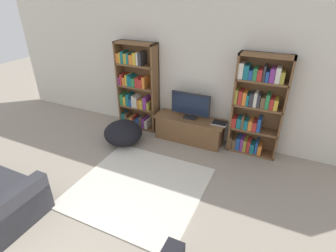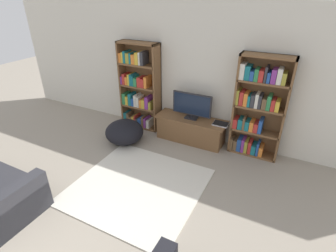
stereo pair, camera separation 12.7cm
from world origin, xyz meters
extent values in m
cube|color=silver|center=(0.00, 4.23, 1.30)|extent=(8.80, 0.06, 2.60)
cube|color=brown|center=(-1.51, 4.03, 0.91)|extent=(0.04, 0.30, 1.83)
cube|color=brown|center=(-0.69, 4.03, 0.91)|extent=(0.04, 0.30, 1.83)
cube|color=brown|center=(-1.10, 4.16, 0.91)|extent=(0.86, 0.04, 1.83)
cube|color=brown|center=(-1.10, 4.03, 1.81)|extent=(0.86, 0.30, 0.04)
cube|color=brown|center=(-1.10, 4.03, 0.02)|extent=(0.83, 0.30, 0.04)
cube|color=#196B75|center=(-1.46, 4.02, 0.16)|extent=(0.07, 0.24, 0.25)
cube|color=brown|center=(-1.39, 4.02, 0.16)|extent=(0.06, 0.24, 0.25)
cube|color=brown|center=(-1.32, 4.02, 0.12)|extent=(0.07, 0.24, 0.17)
cube|color=gold|center=(-1.26, 4.02, 0.13)|extent=(0.05, 0.24, 0.19)
cube|color=#B72D28|center=(-1.21, 4.02, 0.15)|extent=(0.04, 0.24, 0.22)
cube|color=#333338|center=(-1.16, 4.02, 0.12)|extent=(0.04, 0.24, 0.17)
cube|color=#234C99|center=(-1.08, 4.02, 0.13)|extent=(0.08, 0.24, 0.18)
cube|color=brown|center=(-1.01, 4.02, 0.16)|extent=(0.05, 0.24, 0.24)
cube|color=#7F338C|center=(-0.95, 4.02, 0.14)|extent=(0.06, 0.24, 0.22)
cube|color=silver|center=(-0.88, 4.02, 0.13)|extent=(0.06, 0.24, 0.18)
cube|color=brown|center=(-1.10, 4.03, 0.48)|extent=(0.83, 0.30, 0.04)
cube|color=#2D7F47|center=(-1.46, 4.02, 0.61)|extent=(0.08, 0.24, 0.24)
cube|color=gold|center=(-1.38, 4.02, 0.59)|extent=(0.07, 0.24, 0.19)
cube|color=#196B75|center=(-1.30, 4.02, 0.62)|extent=(0.07, 0.24, 0.26)
cube|color=#234C99|center=(-1.23, 4.02, 0.58)|extent=(0.06, 0.24, 0.16)
cube|color=silver|center=(-1.17, 4.02, 0.62)|extent=(0.05, 0.24, 0.25)
cube|color=silver|center=(-1.11, 4.02, 0.61)|extent=(0.07, 0.24, 0.22)
cube|color=orange|center=(-1.04, 4.02, 0.58)|extent=(0.05, 0.24, 0.17)
cube|color=gold|center=(-0.97, 4.02, 0.59)|extent=(0.08, 0.24, 0.19)
cube|color=#7F338C|center=(-0.89, 4.02, 0.62)|extent=(0.08, 0.24, 0.26)
cube|color=#9E9333|center=(-0.81, 4.02, 0.58)|extent=(0.06, 0.24, 0.16)
cube|color=brown|center=(-1.10, 4.03, 0.93)|extent=(0.83, 0.30, 0.04)
cube|color=#7F338C|center=(-1.48, 4.02, 1.03)|extent=(0.04, 0.24, 0.16)
cube|color=#B72D28|center=(-1.42, 4.02, 1.06)|extent=(0.06, 0.24, 0.22)
cube|color=orange|center=(-1.36, 4.02, 1.03)|extent=(0.06, 0.24, 0.16)
cube|color=gold|center=(-1.30, 4.02, 1.06)|extent=(0.04, 0.24, 0.23)
cube|color=#196B75|center=(-1.25, 4.02, 1.07)|extent=(0.05, 0.24, 0.23)
cube|color=#196B75|center=(-1.20, 4.02, 1.06)|extent=(0.04, 0.24, 0.21)
cube|color=#2D7F47|center=(-1.14, 4.02, 1.04)|extent=(0.08, 0.24, 0.18)
cube|color=#B72D28|center=(-1.05, 4.02, 1.05)|extent=(0.08, 0.24, 0.20)
cube|color=#B72D28|center=(-0.97, 4.02, 1.04)|extent=(0.07, 0.24, 0.18)
cube|color=orange|center=(-0.89, 4.02, 1.07)|extent=(0.06, 0.24, 0.23)
cube|color=brown|center=(-1.10, 4.03, 1.39)|extent=(0.83, 0.30, 0.04)
cube|color=orange|center=(-1.47, 4.02, 1.50)|extent=(0.06, 0.24, 0.19)
cube|color=gold|center=(-1.41, 4.02, 1.51)|extent=(0.04, 0.24, 0.21)
cube|color=#196B75|center=(-1.36, 4.02, 1.53)|extent=(0.05, 0.24, 0.24)
cube|color=#9E9333|center=(-1.29, 4.02, 1.51)|extent=(0.08, 0.24, 0.20)
cube|color=#196B75|center=(-1.22, 4.02, 1.51)|extent=(0.04, 0.24, 0.21)
cube|color=orange|center=(-1.16, 4.02, 1.50)|extent=(0.08, 0.24, 0.19)
cube|color=gold|center=(-1.07, 4.02, 1.53)|extent=(0.08, 0.24, 0.24)
cube|color=silver|center=(-1.01, 4.02, 1.53)|extent=(0.04, 0.24, 0.25)
cube|color=#333338|center=(-0.95, 4.02, 1.53)|extent=(0.06, 0.24, 0.25)
cube|color=brown|center=(0.91, 4.03, 0.91)|extent=(0.04, 0.30, 1.83)
cube|color=brown|center=(1.74, 4.03, 0.91)|extent=(0.04, 0.30, 1.83)
cube|color=brown|center=(1.33, 4.16, 0.91)|extent=(0.86, 0.04, 1.83)
cube|color=brown|center=(1.33, 4.03, 1.81)|extent=(0.86, 0.30, 0.04)
cube|color=brown|center=(1.33, 4.03, 0.02)|extent=(0.83, 0.30, 0.04)
cube|color=brown|center=(0.95, 4.02, 0.15)|extent=(0.05, 0.24, 0.23)
cube|color=brown|center=(1.02, 4.02, 0.14)|extent=(0.07, 0.24, 0.20)
cube|color=#234C99|center=(1.09, 4.02, 0.16)|extent=(0.07, 0.24, 0.25)
cube|color=#7F338C|center=(1.16, 4.02, 0.16)|extent=(0.05, 0.24, 0.25)
cube|color=#9E9333|center=(1.22, 4.02, 0.15)|extent=(0.06, 0.24, 0.23)
cube|color=#B72D28|center=(1.29, 4.02, 0.15)|extent=(0.06, 0.24, 0.23)
cube|color=#196B75|center=(1.36, 4.02, 0.13)|extent=(0.08, 0.24, 0.18)
cube|color=#234C99|center=(1.43, 4.02, 0.16)|extent=(0.04, 0.24, 0.25)
cube|color=orange|center=(1.49, 4.02, 0.13)|extent=(0.07, 0.24, 0.18)
cube|color=brown|center=(1.33, 4.03, 0.48)|extent=(0.83, 0.30, 0.04)
cube|color=#B72D28|center=(0.97, 4.02, 0.58)|extent=(0.08, 0.24, 0.17)
cube|color=#196B75|center=(1.06, 4.02, 0.59)|extent=(0.08, 0.24, 0.19)
cube|color=brown|center=(1.12, 4.02, 0.61)|extent=(0.04, 0.24, 0.23)
cube|color=#196B75|center=(1.18, 4.02, 0.58)|extent=(0.07, 0.24, 0.17)
cube|color=orange|center=(1.26, 4.02, 0.58)|extent=(0.07, 0.24, 0.18)
cube|color=#B72D28|center=(1.33, 4.02, 0.58)|extent=(0.07, 0.24, 0.17)
cube|color=#234C99|center=(1.40, 4.02, 0.62)|extent=(0.06, 0.24, 0.25)
cube|color=brown|center=(1.33, 4.03, 0.93)|extent=(0.83, 0.30, 0.04)
cube|color=#9E9333|center=(0.95, 4.02, 1.08)|extent=(0.04, 0.24, 0.26)
cube|color=#B72D28|center=(1.02, 4.02, 1.07)|extent=(0.07, 0.24, 0.24)
cube|color=orange|center=(1.09, 4.02, 1.07)|extent=(0.07, 0.24, 0.23)
cube|color=#196B75|center=(1.15, 4.02, 1.05)|extent=(0.04, 0.24, 0.19)
cube|color=#333338|center=(1.21, 4.02, 1.06)|extent=(0.06, 0.24, 0.22)
cube|color=silver|center=(1.27, 4.02, 1.07)|extent=(0.05, 0.24, 0.25)
cube|color=#333338|center=(1.33, 4.02, 1.07)|extent=(0.05, 0.24, 0.23)
cube|color=brown|center=(1.40, 4.02, 1.04)|extent=(0.07, 0.24, 0.19)
cube|color=#2D7F47|center=(1.47, 4.02, 1.07)|extent=(0.06, 0.24, 0.24)
cube|color=#B72D28|center=(1.54, 4.02, 1.04)|extent=(0.06, 0.24, 0.19)
cube|color=gold|center=(1.60, 4.02, 1.04)|extent=(0.06, 0.24, 0.18)
cube|color=brown|center=(1.33, 4.03, 1.39)|extent=(0.83, 0.30, 0.04)
cube|color=silver|center=(0.97, 4.02, 1.54)|extent=(0.08, 0.24, 0.26)
cube|color=#196B75|center=(1.06, 4.02, 1.52)|extent=(0.08, 0.24, 0.23)
cube|color=#234C99|center=(1.13, 4.02, 1.49)|extent=(0.06, 0.24, 0.16)
cube|color=#2D7F47|center=(1.20, 4.02, 1.51)|extent=(0.06, 0.24, 0.20)
cube|color=#B72D28|center=(1.28, 4.02, 1.50)|extent=(0.08, 0.24, 0.19)
cube|color=#333338|center=(1.34, 4.02, 1.53)|extent=(0.04, 0.24, 0.25)
cube|color=#234C99|center=(1.39, 4.02, 1.49)|extent=(0.05, 0.24, 0.17)
cube|color=#7F338C|center=(1.47, 4.02, 1.52)|extent=(0.08, 0.24, 0.23)
cube|color=silver|center=(1.55, 4.02, 1.53)|extent=(0.07, 0.24, 0.25)
cube|color=#9E9333|center=(1.62, 4.02, 1.50)|extent=(0.06, 0.24, 0.19)
cube|color=brown|center=(0.11, 3.94, 0.23)|extent=(1.31, 0.43, 0.46)
cube|color=brown|center=(0.11, 3.94, 0.47)|extent=(1.40, 0.46, 0.04)
cube|color=black|center=(0.11, 3.94, 0.51)|extent=(0.24, 0.16, 0.03)
cylinder|color=black|center=(0.11, 3.94, 0.55)|extent=(0.04, 0.04, 0.05)
cube|color=black|center=(0.11, 3.94, 0.79)|extent=(0.78, 0.04, 0.44)
cube|color=black|center=(0.11, 3.92, 0.79)|extent=(0.72, 0.00, 0.39)
cube|color=#B7B7BC|center=(0.70, 3.95, 0.50)|extent=(0.28, 0.21, 0.02)
cube|color=black|center=(0.70, 3.95, 0.52)|extent=(0.27, 0.21, 0.00)
cube|color=beige|center=(-0.06, 2.26, 0.01)|extent=(1.90, 1.85, 0.02)
cube|color=#2D2D33|center=(-1.03, 0.94, 0.29)|extent=(0.18, 0.94, 0.58)
ellipsoid|color=black|center=(-1.03, 3.28, 0.23)|extent=(0.75, 0.75, 0.45)
camera|label=1|loc=(1.68, -0.41, 2.75)|focal=28.00mm
camera|label=2|loc=(1.80, -0.35, 2.75)|focal=28.00mm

